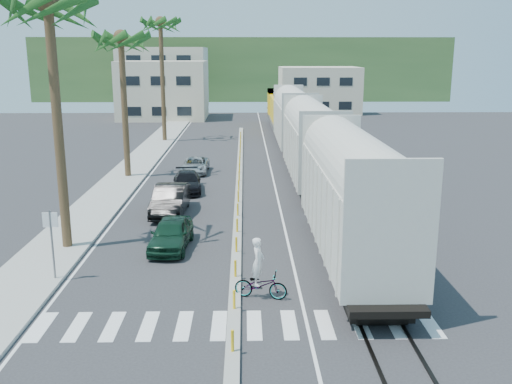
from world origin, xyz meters
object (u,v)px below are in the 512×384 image
(street_sign, at_px, (51,235))
(car_second, at_px, (170,200))
(cyclist, at_px, (260,279))
(car_lead, at_px, (171,234))

(street_sign, bearing_deg, car_second, 71.01)
(street_sign, bearing_deg, cyclist, -12.17)
(car_second, relative_size, cyclist, 2.13)
(car_second, xyz_separation_m, cyclist, (4.83, -11.75, -0.08))
(cyclist, bearing_deg, car_lead, 48.30)
(street_sign, xyz_separation_m, car_lead, (4.21, 3.95, -1.25))
(car_lead, bearing_deg, car_second, 101.14)
(street_sign, xyz_separation_m, cyclist, (8.26, -1.78, -1.22))
(street_sign, relative_size, car_second, 0.59)
(car_second, bearing_deg, cyclist, -66.42)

